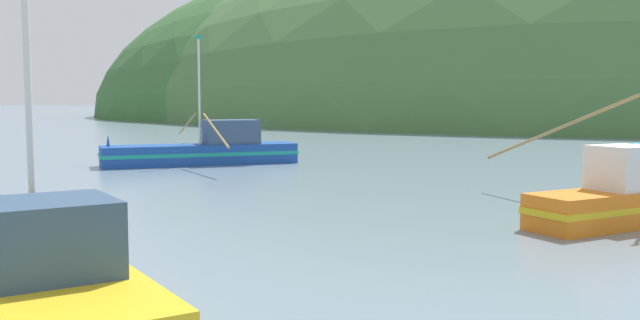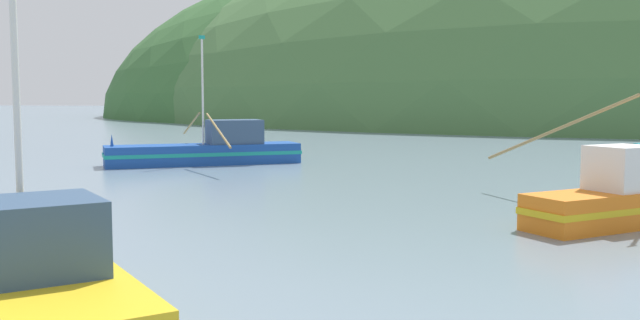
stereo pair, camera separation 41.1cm
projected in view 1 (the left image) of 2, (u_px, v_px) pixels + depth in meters
The scene contains 3 objects.
hill_far_right at pixel (489, 116), 147.74m from camera, with size 166.87×133.50×70.27m, color #386633.
fishing_boat_blue at pixel (206, 150), 41.05m from camera, with size 10.98×12.52×7.52m.
fishing_boat_yellow at pixel (42, 289), 11.61m from camera, with size 7.09×7.30×7.22m.
Camera 1 is at (6.86, 1.16, 3.95)m, focal length 39.16 mm.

